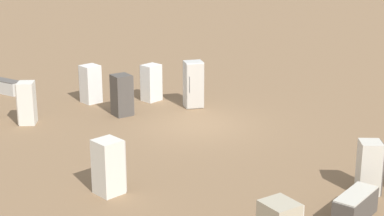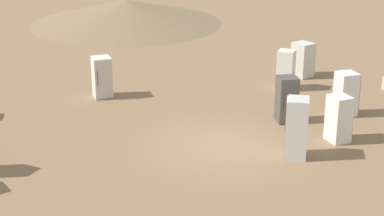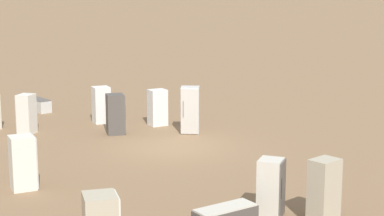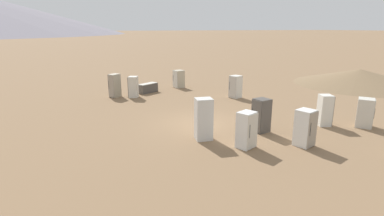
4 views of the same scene
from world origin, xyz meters
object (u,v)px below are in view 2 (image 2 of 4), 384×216
Objects in this scene: discarded_fridge_7 at (303,60)px; discarded_fridge_10 at (102,77)px; discarded_fridge_9 at (346,94)px; discarded_fridge_5 at (287,99)px; discarded_fridge_4 at (286,70)px; discarded_fridge_8 at (339,119)px; discarded_fridge_3 at (296,128)px.

discarded_fridge_7 is 8.82m from discarded_fridge_10.
discarded_fridge_9 is at bearing 148.49° from discarded_fridge_10.
discarded_fridge_5 is at bearing 139.73° from discarded_fridge_10.
discarded_fridge_10 is at bearing -120.11° from discarded_fridge_9.
discarded_fridge_4 is 3.68m from discarded_fridge_5.
discarded_fridge_5 reaches higher than discarded_fridge_8.
discarded_fridge_9 is at bearing -36.87° from discarded_fridge_4.
discarded_fridge_7 is at bearing -114.56° from discarded_fridge_5.
discarded_fridge_9 is at bearing -28.33° from discarded_fridge_7.
discarded_fridge_4 is 1.00× the size of discarded_fridge_10.
discarded_fridge_4 is at bearing -106.77° from discarded_fridge_5.
discarded_fridge_8 is 9.51m from discarded_fridge_10.
discarded_fridge_5 is (-0.11, -3.05, -0.14)m from discarded_fridge_3.
discarded_fridge_9 is (-2.37, -3.74, -0.16)m from discarded_fridge_3.
discarded_fridge_3 reaches higher than discarded_fridge_5.
discarded_fridge_9 is (-2.26, -0.69, -0.02)m from discarded_fridge_5.
discarded_fridge_7 is at bearing -1.19° from discarded_fridge_3.
discarded_fridge_8 is at bearing -57.44° from discarded_fridge_4.
discarded_fridge_7 is 4.78m from discarded_fridge_9.
discarded_fridge_8 is 2.57m from discarded_fridge_9.
discarded_fridge_3 is 8.88m from discarded_fridge_10.
discarded_fridge_5 is 1.10× the size of discarded_fridge_7.
discarded_fridge_10 is (6.96, -2.60, -0.01)m from discarded_fridge_5.
discarded_fridge_4 is 0.99× the size of discarded_fridge_5.
discarded_fridge_10 is at bearing 59.46° from discarded_fridge_3.
discarded_fridge_8 is at bearing -37.97° from discarded_fridge_7.
discarded_fridge_4 reaches higher than discarded_fridge_9.
discarded_fridge_7 is (-0.97, -1.73, -0.07)m from discarded_fridge_4.
discarded_fridge_8 is 0.98× the size of discarded_fridge_9.
discarded_fridge_4 reaches higher than discarded_fridge_7.
discarded_fridge_7 is 0.93× the size of discarded_fridge_9.
discarded_fridge_5 is 1.02× the size of discarded_fridge_10.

